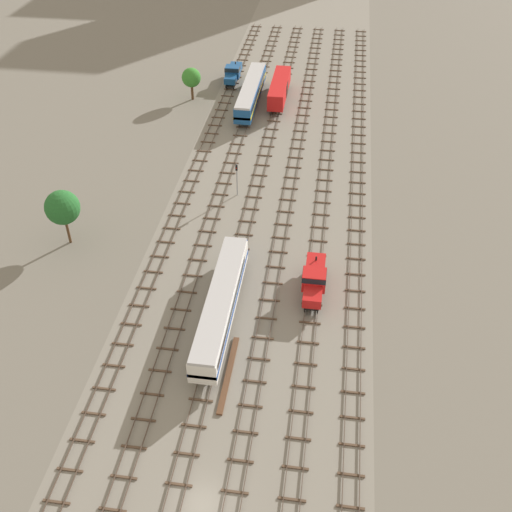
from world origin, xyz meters
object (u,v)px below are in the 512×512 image
(diesel_railcar_left_mid, at_px, (251,92))
(shunter_loco_centre_right_near, at_px, (314,279))
(diesel_railcar_centre_left_nearest, at_px, (221,304))
(signal_post_nearest, at_px, (237,176))
(shunter_loco_far_left_far, at_px, (233,72))
(freight_boxcar_centre_left_midfar, at_px, (279,88))

(diesel_railcar_left_mid, bearing_deg, shunter_loco_centre_right_near, -73.25)
(diesel_railcar_centre_left_nearest, height_order, diesel_railcar_left_mid, same)
(diesel_railcar_left_mid, bearing_deg, signal_post_nearest, -85.28)
(shunter_loco_far_left_far, distance_m, signal_post_nearest, 39.92)
(shunter_loco_far_left_far, relative_size, signal_post_nearest, 1.66)
(freight_boxcar_centre_left_midfar, relative_size, signal_post_nearest, 2.75)
(diesel_railcar_centre_left_nearest, distance_m, signal_post_nearest, 25.34)
(diesel_railcar_left_mid, bearing_deg, shunter_loco_far_left_far, 116.84)
(freight_boxcar_centre_left_midfar, height_order, signal_post_nearest, signal_post_nearest)
(diesel_railcar_left_mid, height_order, freight_boxcar_centre_left_midfar, diesel_railcar_left_mid)
(freight_boxcar_centre_left_midfar, distance_m, signal_post_nearest, 32.30)
(shunter_loco_centre_right_near, xyz_separation_m, diesel_railcar_left_mid, (-14.65, 48.66, 0.59))
(signal_post_nearest, bearing_deg, freight_boxcar_centre_left_midfar, 85.65)
(diesel_railcar_centre_left_nearest, distance_m, shunter_loco_centre_right_near, 11.54)
(freight_boxcar_centre_left_midfar, bearing_deg, shunter_loco_far_left_far, 144.28)
(shunter_loco_centre_right_near, relative_size, shunter_loco_far_left_far, 1.00)
(diesel_railcar_centre_left_nearest, relative_size, diesel_railcar_left_mid, 1.00)
(shunter_loco_far_left_far, xyz_separation_m, signal_post_nearest, (7.32, -39.22, 1.24))
(shunter_loco_centre_right_near, height_order, shunter_loco_far_left_far, same)
(diesel_railcar_centre_left_nearest, bearing_deg, shunter_loco_far_left_far, 98.62)
(diesel_railcar_left_mid, xyz_separation_m, signal_post_nearest, (2.44, -29.57, 0.66))
(diesel_railcar_centre_left_nearest, bearing_deg, freight_boxcar_centre_left_midfar, 89.99)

